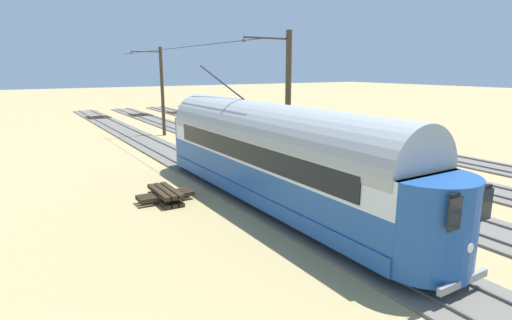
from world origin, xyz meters
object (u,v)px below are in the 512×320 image
at_px(spare_tie_stack, 165,195).
at_px(vintage_streetcar, 271,153).
at_px(catenary_pole_foreground, 162,90).
at_px(catenary_pole_mid_near, 287,107).
at_px(switch_stand, 338,124).

bearing_deg(spare_tie_stack, vintage_streetcar, 141.52).
relative_size(catenary_pole_foreground, spare_tie_stack, 3.08).
bearing_deg(catenary_pole_foreground, vintage_streetcar, 83.38).
relative_size(catenary_pole_foreground, catenary_pole_mid_near, 1.00).
height_order(switch_stand, spare_tie_stack, switch_stand).
xyz_separation_m(switch_stand, spare_tie_stack, (20.03, 10.88, -0.43)).
bearing_deg(switch_stand, spare_tie_stack, 28.50).
distance_m(catenary_pole_foreground, spare_tie_stack, 18.73).
relative_size(switch_stand, spare_tie_stack, 0.51).
bearing_deg(catenary_pole_mid_near, vintage_streetcar, 43.31).
height_order(catenary_pole_mid_near, switch_stand, catenary_pole_mid_near).
xyz_separation_m(catenary_pole_foreground, spare_tie_stack, (5.96, 17.39, -3.58)).
distance_m(vintage_streetcar, catenary_pole_mid_near, 3.60).
bearing_deg(switch_stand, catenary_pole_mid_near, 39.33).
xyz_separation_m(vintage_streetcar, spare_tie_stack, (3.61, -2.87, -1.99)).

